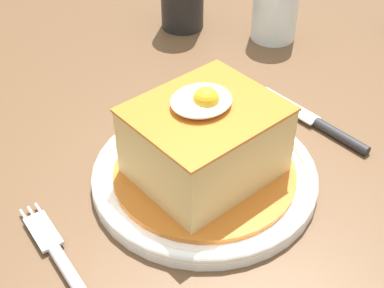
# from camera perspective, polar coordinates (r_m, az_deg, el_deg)

# --- Properties ---
(dining_table) EXTENTS (1.27, 1.02, 0.75)m
(dining_table) POSITION_cam_1_polar(r_m,az_deg,el_deg) (0.75, -5.92, -3.88)
(dining_table) COLOR brown
(dining_table) RESTS_ON ground_plane
(main_plate) EXTENTS (0.24, 0.24, 0.02)m
(main_plate) POSITION_cam_1_polar(r_m,az_deg,el_deg) (0.59, 1.27, -3.24)
(main_plate) COLOR white
(main_plate) RESTS_ON dining_table
(sandwich_meal) EXTENTS (0.20, 0.20, 0.11)m
(sandwich_meal) POSITION_cam_1_polar(r_m,az_deg,el_deg) (0.56, 1.32, -0.00)
(sandwich_meal) COLOR #C66B23
(sandwich_meal) RESTS_ON main_plate
(fork) EXTENTS (0.03, 0.14, 0.01)m
(fork) POSITION_cam_1_polar(r_m,az_deg,el_deg) (0.53, -13.40, -11.74)
(fork) COLOR silver
(fork) RESTS_ON dining_table
(knife) EXTENTS (0.02, 0.17, 0.01)m
(knife) POSITION_cam_1_polar(r_m,az_deg,el_deg) (0.68, 13.68, 1.72)
(knife) COLOR #262628
(knife) RESTS_ON dining_table
(drinking_glass) EXTENTS (0.07, 0.07, 0.10)m
(drinking_glass) POSITION_cam_1_polar(r_m,az_deg,el_deg) (0.85, 8.63, 13.65)
(drinking_glass) COLOR #3F2314
(drinking_glass) RESTS_ON dining_table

